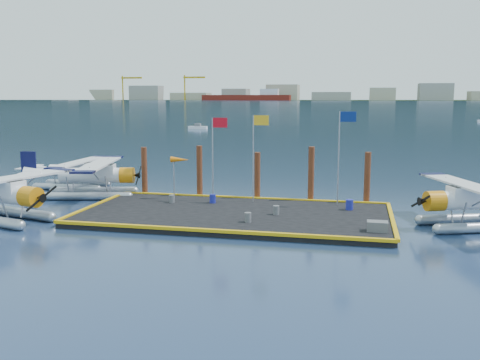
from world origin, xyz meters
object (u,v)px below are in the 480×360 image
object	(u,v)px
seaplane_a	(1,196)
flagpole_yellow	(256,145)
seaplane_d	(474,203)
piling_4	(367,180)
seaplane_c	(76,173)
piling_0	(144,173)
flagpole_blue	(342,144)
piling_2	(257,178)
piling_1	(200,173)
drum_2	(276,210)
windsock	(180,161)
drum_5	(213,199)
drum_0	(172,199)
drum_1	(248,217)
crate	(377,226)
piling_3	(311,176)
flagpole_red	(215,146)
drum_4	(349,205)
seaplane_b	(95,177)

from	to	relation	value
seaplane_a	flagpole_yellow	distance (m)	17.19
seaplane_d	piling_4	world-z (taller)	piling_4
seaplane_c	piling_0	distance (m)	7.97
flagpole_blue	piling_2	xyz separation A→B (m)	(-6.20, 1.60, -2.79)
flagpole_yellow	piling_1	bearing A→B (deg)	161.21
drum_2	seaplane_a	bearing A→B (deg)	-167.03
piling_1	piling_0	bearing A→B (deg)	180.00
windsock	piling_4	xyz separation A→B (m)	(13.53, 1.60, -1.23)
seaplane_a	drum_5	distance (m)	13.86
drum_0	flagpole_blue	world-z (taller)	flagpole_blue
drum_1	crate	world-z (taller)	drum_1
flagpole_blue	piling_3	bearing A→B (deg)	143.93
flagpole_yellow	drum_5	bearing A→B (deg)	-158.48
flagpole_red	windsock	xyz separation A→B (m)	(-2.73, 0.00, -1.17)
crate	piling_1	distance (m)	15.61
drum_4	crate	world-z (taller)	drum_4
drum_5	flagpole_blue	distance (m)	9.82
crate	drum_5	bearing A→B (deg)	152.73
drum_2	drum_4	xyz separation A→B (m)	(4.57, 2.51, 0.06)
seaplane_c	drum_5	xyz separation A→B (m)	(13.77, -5.44, -0.66)
seaplane_c	drum_2	world-z (taller)	seaplane_c
drum_0	drum_4	xyz separation A→B (m)	(12.44, 0.28, 0.07)
drum_4	windsock	size ratio (longest dim) A/B	0.22
seaplane_c	flagpole_red	size ratio (longest dim) A/B	1.47
flagpole_red	piling_1	xyz separation A→B (m)	(-1.71, 1.60, -2.30)
seaplane_d	drum_5	world-z (taller)	seaplane_d
crate	piling_3	size ratio (longest dim) A/B	0.27
seaplane_b	crate	world-z (taller)	seaplane_b
seaplane_b	windsock	distance (m)	7.63
piling_2	seaplane_b	bearing A→B (deg)	-176.98
flagpole_blue	drum_0	bearing A→B (deg)	-171.84
drum_1	seaplane_d	bearing A→B (deg)	12.90
seaplane_c	piling_2	world-z (taller)	piling_2
seaplane_a	flagpole_yellow	bearing A→B (deg)	132.25
seaplane_c	flagpole_yellow	size ratio (longest dim) A/B	1.43
seaplane_b	seaplane_d	size ratio (longest dim) A/B	1.03
seaplane_d	drum_5	xyz separation A→B (m)	(-16.96, 2.12, -0.85)
drum_2	piling_4	size ratio (longest dim) A/B	0.14
drum_2	crate	distance (m)	6.91
drum_0	flagpole_blue	size ratio (longest dim) A/B	0.09
flagpole_yellow	piling_2	xyz separation A→B (m)	(-0.20, 1.60, -2.61)
seaplane_b	seaplane_d	world-z (taller)	seaplane_b
piling_3	crate	bearing A→B (deg)	-62.19
piling_0	piling_3	xyz separation A→B (m)	(13.00, 0.00, 0.15)
drum_4	piling_1	world-z (taller)	piling_1
drum_2	seaplane_d	bearing A→B (deg)	3.13
crate	windsock	distance (m)	15.85
drum_4	flagpole_yellow	size ratio (longest dim) A/B	0.11
seaplane_d	piling_4	bearing A→B (deg)	32.69
seaplane_d	piling_0	distance (m)	23.76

